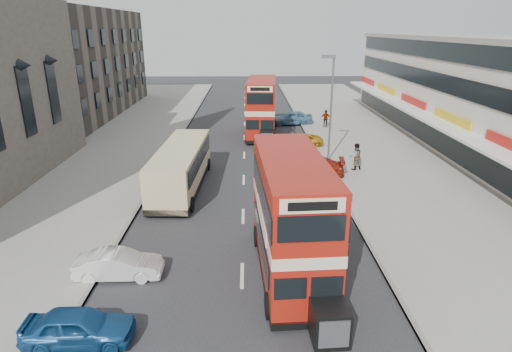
% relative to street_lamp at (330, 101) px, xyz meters
% --- Properties ---
extents(ground, '(160.00, 160.00, 0.00)m').
position_rel_street_lamp_xyz_m(ground, '(-6.52, -18.00, -4.78)').
color(ground, '#28282B').
rests_on(ground, ground).
extents(road_surface, '(12.00, 90.00, 0.01)m').
position_rel_street_lamp_xyz_m(road_surface, '(-6.52, 2.00, -4.78)').
color(road_surface, '#28282B').
rests_on(road_surface, ground).
extents(pavement_right, '(12.00, 90.00, 0.15)m').
position_rel_street_lamp_xyz_m(pavement_right, '(5.48, 2.00, -4.71)').
color(pavement_right, gray).
rests_on(pavement_right, ground).
extents(pavement_left, '(12.00, 90.00, 0.15)m').
position_rel_street_lamp_xyz_m(pavement_left, '(-18.52, 2.00, -4.71)').
color(pavement_left, gray).
rests_on(pavement_left, ground).
extents(kerb_left, '(0.20, 90.00, 0.16)m').
position_rel_street_lamp_xyz_m(kerb_left, '(-12.62, 2.00, -4.71)').
color(kerb_left, gray).
rests_on(kerb_left, ground).
extents(kerb_right, '(0.20, 90.00, 0.16)m').
position_rel_street_lamp_xyz_m(kerb_right, '(-0.42, 2.00, -4.71)').
color(kerb_right, gray).
rests_on(kerb_right, ground).
extents(brick_terrace, '(14.00, 28.00, 12.00)m').
position_rel_street_lamp_xyz_m(brick_terrace, '(-28.52, 20.00, 1.22)').
color(brick_terrace, '#66594C').
rests_on(brick_terrace, ground).
extents(commercial_row, '(9.90, 46.20, 9.30)m').
position_rel_street_lamp_xyz_m(commercial_row, '(13.42, 4.00, -0.09)').
color(commercial_row, beige).
rests_on(commercial_row, ground).
extents(street_lamp, '(1.00, 0.20, 8.12)m').
position_rel_street_lamp_xyz_m(street_lamp, '(0.00, 0.00, 0.00)').
color(street_lamp, slate).
rests_on(street_lamp, ground).
extents(bus_main, '(2.96, 9.12, 4.99)m').
position_rel_street_lamp_xyz_m(bus_main, '(-4.48, -15.84, -2.16)').
color(bus_main, black).
rests_on(bus_main, ground).
extents(bus_second, '(3.14, 9.62, 5.22)m').
position_rel_street_lamp_xyz_m(bus_second, '(-4.86, 8.78, -2.04)').
color(bus_second, black).
rests_on(bus_second, ground).
extents(coach, '(2.94, 9.95, 2.61)m').
position_rel_street_lamp_xyz_m(coach, '(-10.53, -5.49, -3.25)').
color(coach, black).
rests_on(coach, ground).
extents(car_left_near, '(3.67, 1.54, 1.24)m').
position_rel_street_lamp_xyz_m(car_left_near, '(-11.89, -19.92, -4.16)').
color(car_left_near, navy).
rests_on(car_left_near, ground).
extents(car_left_front, '(3.63, 1.34, 1.19)m').
position_rel_street_lamp_xyz_m(car_left_front, '(-11.69, -16.00, -4.19)').
color(car_left_front, white).
rests_on(car_left_front, ground).
extents(car_right_a, '(4.94, 2.47, 1.38)m').
position_rel_street_lamp_xyz_m(car_right_a, '(-1.86, -3.39, -4.10)').
color(car_right_a, '#9D210F').
rests_on(car_right_a, ground).
extents(car_right_b, '(4.12, 2.14, 1.11)m').
position_rel_street_lamp_xyz_m(car_right_b, '(-1.63, 4.56, -4.23)').
color(car_right_b, '#CA8D14').
rests_on(car_right_b, ground).
extents(car_right_c, '(4.57, 2.14, 1.51)m').
position_rel_street_lamp_xyz_m(car_right_c, '(-1.45, 13.48, -4.03)').
color(car_right_c, teal).
rests_on(car_right_c, ground).
extents(pedestrian_near, '(0.84, 0.69, 1.99)m').
position_rel_street_lamp_xyz_m(pedestrian_near, '(1.60, -2.34, -3.64)').
color(pedestrian_near, gray).
rests_on(pedestrian_near, pavement_right).
extents(pedestrian_far, '(1.12, 0.66, 1.78)m').
position_rel_street_lamp_xyz_m(pedestrian_far, '(1.89, 11.68, -3.74)').
color(pedestrian_far, gray).
rests_on(pedestrian_far, pavement_right).
extents(cyclist, '(0.85, 1.84, 2.10)m').
position_rel_street_lamp_xyz_m(cyclist, '(-2.37, 3.03, -4.08)').
color(cyclist, gray).
rests_on(cyclist, ground).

